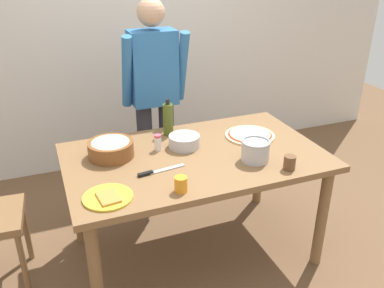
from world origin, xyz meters
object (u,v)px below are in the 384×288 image
object	(u,v)px
plate_with_slice	(108,197)
chef_knife	(156,172)
pizza_raw_on_board	(250,135)
person_cook	(154,92)
popcorn_bowl	(111,148)
salt_shaker	(158,143)
dining_table	(195,167)
steel_pot	(255,150)
mixing_bowl_steel	(184,141)
cup_small_brown	(290,163)
olive_oil_bottle	(168,119)
cup_orange	(181,184)

from	to	relation	value
plate_with_slice	chef_knife	distance (m)	0.35
pizza_raw_on_board	plate_with_slice	size ratio (longest dim) A/B	1.30
person_cook	popcorn_bowl	distance (m)	0.76
salt_shaker	person_cook	bearing A→B (deg)	74.89
dining_table	salt_shaker	size ratio (longest dim) A/B	15.09
popcorn_bowl	salt_shaker	xyz separation A→B (m)	(0.30, -0.02, -0.01)
dining_table	chef_knife	size ratio (longest dim) A/B	5.50
steel_pot	pizza_raw_on_board	bearing A→B (deg)	66.08
mixing_bowl_steel	cup_small_brown	size ratio (longest dim) A/B	2.35
person_cook	olive_oil_bottle	world-z (taller)	person_cook
person_cook	mixing_bowl_steel	xyz separation A→B (m)	(0.01, -0.63, -0.14)
plate_with_slice	popcorn_bowl	xyz separation A→B (m)	(0.11, 0.46, 0.05)
popcorn_bowl	steel_pot	distance (m)	0.88
mixing_bowl_steel	chef_knife	distance (m)	0.38
olive_oil_bottle	chef_knife	size ratio (longest dim) A/B	0.88
cup_small_brown	salt_shaker	world-z (taller)	salt_shaker
pizza_raw_on_board	dining_table	bearing A→B (deg)	-165.31
salt_shaker	cup_orange	bearing A→B (deg)	-93.67
cup_orange	mixing_bowl_steel	bearing A→B (deg)	67.64
pizza_raw_on_board	salt_shaker	size ratio (longest dim) A/B	3.20
olive_oil_bottle	mixing_bowl_steel	bearing A→B (deg)	-81.76
mixing_bowl_steel	cup_orange	bearing A→B (deg)	-112.36
cup_small_brown	salt_shaker	bearing A→B (deg)	140.73
steel_pot	person_cook	bearing A→B (deg)	109.44
steel_pot	salt_shaker	world-z (taller)	steel_pot
pizza_raw_on_board	cup_small_brown	bearing A→B (deg)	-91.49
pizza_raw_on_board	popcorn_bowl	xyz separation A→B (m)	(-0.94, 0.04, 0.05)
cup_orange	cup_small_brown	xyz separation A→B (m)	(0.67, -0.00, 0.00)
olive_oil_bottle	cup_orange	size ratio (longest dim) A/B	3.01
person_cook	salt_shaker	world-z (taller)	person_cook
person_cook	steel_pot	bearing A→B (deg)	-70.56
plate_with_slice	salt_shaker	xyz separation A→B (m)	(0.41, 0.45, 0.04)
mixing_bowl_steel	olive_oil_bottle	distance (m)	0.24
dining_table	popcorn_bowl	bearing A→B (deg)	161.75
plate_with_slice	cup_orange	size ratio (longest dim) A/B	3.06
plate_with_slice	mixing_bowl_steel	world-z (taller)	mixing_bowl_steel
popcorn_bowl	salt_shaker	bearing A→B (deg)	-3.60
person_cook	mixing_bowl_steel	bearing A→B (deg)	-89.41
salt_shaker	chef_knife	size ratio (longest dim) A/B	0.36
cup_orange	salt_shaker	size ratio (longest dim) A/B	0.80
cup_orange	salt_shaker	world-z (taller)	salt_shaker
mixing_bowl_steel	steel_pot	distance (m)	0.47
dining_table	steel_pot	xyz separation A→B (m)	(0.31, -0.20, 0.16)
olive_oil_bottle	chef_knife	bearing A→B (deg)	-116.25
cup_orange	chef_knife	distance (m)	0.25
chef_knife	steel_pot	bearing A→B (deg)	-6.93
steel_pot	salt_shaker	size ratio (longest dim) A/B	1.64
dining_table	olive_oil_bottle	distance (m)	0.41
olive_oil_bottle	steel_pot	xyz separation A→B (m)	(0.37, -0.56, -0.05)
mixing_bowl_steel	cup_small_brown	bearing A→B (deg)	-47.30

